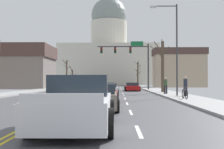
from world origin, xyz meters
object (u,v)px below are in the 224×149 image
Objects in this scene: sedan_oncoming_00 at (73,85)px; sedan_oncoming_03 at (90,83)px; sedan_oncoming_01 at (97,84)px; sedan_near_00 at (132,87)px; pickup_truck_near_05 at (78,104)px; sedan_near_02 at (109,90)px; sedan_near_01 at (108,88)px; pedestrian_01 at (185,85)px; sedan_near_03 at (105,93)px; sedan_near_04 at (99,98)px; sedan_oncoming_02 at (100,84)px; signal_gantry at (130,55)px; pedestrian_00 at (166,85)px; street_lamp_right at (173,41)px.

sedan_oncoming_03 is (-0.02, 32.99, 0.00)m from sedan_oncoming_00.
sedan_oncoming_01 is at bearing -80.19° from sedan_oncoming_03.
pickup_truck_near_05 reaches higher than sedan_near_00.
sedan_near_00 is 1.11× the size of sedan_oncoming_03.
sedan_near_02 is 1.03× the size of sedan_oncoming_01.
sedan_oncoming_01 is at bearing 93.40° from pickup_truck_near_05.
pedestrian_01 reaches higher than sedan_near_01.
sedan_near_00 is 15.97m from sedan_oncoming_00.
sedan_near_04 is at bearing -90.11° from sedan_near_03.
pickup_truck_near_05 reaches higher than sedan_oncoming_03.
sedan_oncoming_02 is at bearing 94.75° from sedan_near_01.
signal_gantry is 5.85m from sedan_near_00.
sedan_near_04 is (0.24, -20.99, 0.05)m from sedan_near_01.
sedan_near_00 is 20.20m from sedan_near_03.
sedan_oncoming_03 reaches higher than sedan_near_00.
sedan_oncoming_02 is 1.02× the size of sedan_oncoming_03.
sedan_oncoming_01 is (3.39, 13.21, -0.02)m from sedan_oncoming_00.
sedan_near_03 is at bearing -88.96° from sedan_near_01.
pickup_truck_near_05 is 69.59m from sedan_oncoming_02.
pedestrian_01 is (7.25, 16.56, 0.34)m from pickup_truck_near_05.
sedan_near_00 is at bearing -74.97° from sedan_oncoming_01.
sedan_near_01 reaches higher than sedan_near_02.
sedan_near_03 is (0.25, -13.96, -0.04)m from sedan_near_01.
sedan_near_01 is at bearing -118.72° from sedan_near_00.
pedestrian_01 is (1.05, -4.20, 0.01)m from pedestrian_00.
street_lamp_right reaches higher than sedan_oncoming_00.
sedan_near_01 is at bearing 125.61° from pedestrian_01.
signal_gantry is 1.86× the size of sedan_oncoming_03.
signal_gantry is 14.41m from sedan_oncoming_00.
street_lamp_right reaches higher than sedan_near_03.
sedan_oncoming_00 is 2.58× the size of pedestrian_01.
sedan_oncoming_00 is at bearing 98.68° from pickup_truck_near_05.
sedan_oncoming_03 is at bearing 99.81° from sedan_oncoming_01.
sedan_oncoming_03 is (-13.16, 60.79, -4.38)m from street_lamp_right.
signal_gantry is at bearing 101.73° from pedestrian_01.
sedan_oncoming_03 is at bearing 102.98° from pedestrian_01.
pickup_truck_near_05 is (-0.10, -26.54, 0.17)m from sedan_near_01.
sedan_near_00 is 37.58m from sedan_oncoming_02.
street_lamp_right is 4.04m from pedestrian_01.
sedan_oncoming_03 is at bearing 112.24° from sedan_oncoming_02.
sedan_near_03 is 45.60m from sedan_oncoming_01.
pedestrian_00 is 4.33m from pedestrian_01.
sedan_near_04 is 13.01m from pedestrian_01.
pickup_truck_near_05 is 1.26× the size of sedan_oncoming_00.
sedan_oncoming_03 is (-6.87, 77.80, -0.14)m from pickup_truck_near_05.
sedan_oncoming_02 is 49.70m from pedestrian_00.
street_lamp_right reaches higher than sedan_near_01.
pedestrian_01 reaches higher than sedan_near_02.
sedan_near_04 is at bearing -89.35° from sedan_near_01.
sedan_near_01 is at bearing 123.02° from street_lamp_right.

